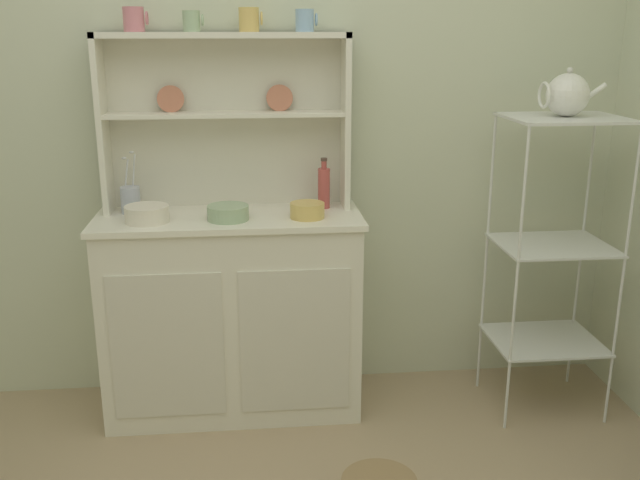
% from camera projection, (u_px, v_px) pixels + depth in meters
% --- Properties ---
extents(wall_back, '(3.84, 0.05, 2.50)m').
position_uv_depth(wall_back, '(257.00, 114.00, 3.04)').
color(wall_back, beige).
rests_on(wall_back, ground).
extents(hutch_cabinet, '(1.08, 0.45, 0.87)m').
position_uv_depth(hutch_cabinet, '(232.00, 311.00, 3.01)').
color(hutch_cabinet, silver).
rests_on(hutch_cabinet, ground).
extents(hutch_shelf_unit, '(1.01, 0.18, 0.72)m').
position_uv_depth(hutch_shelf_unit, '(226.00, 108.00, 2.93)').
color(hutch_shelf_unit, silver).
rests_on(hutch_shelf_unit, hutch_cabinet).
extents(bakers_rack, '(0.46, 0.39, 1.27)m').
position_uv_depth(bakers_rack, '(554.00, 235.00, 2.93)').
color(bakers_rack, silver).
rests_on(bakers_rack, ground).
extents(cup_rose_0, '(0.10, 0.08, 0.09)m').
position_uv_depth(cup_rose_0, '(134.00, 19.00, 2.76)').
color(cup_rose_0, '#D17A84').
rests_on(cup_rose_0, hutch_shelf_unit).
extents(cup_sage_1, '(0.08, 0.07, 0.08)m').
position_uv_depth(cup_sage_1, '(192.00, 21.00, 2.78)').
color(cup_sage_1, '#9EB78E').
rests_on(cup_sage_1, hutch_shelf_unit).
extents(cup_gold_2, '(0.09, 0.08, 0.09)m').
position_uv_depth(cup_gold_2, '(249.00, 20.00, 2.80)').
color(cup_gold_2, '#DBB760').
rests_on(cup_gold_2, hutch_shelf_unit).
extents(cup_sky_3, '(0.09, 0.07, 0.09)m').
position_uv_depth(cup_sky_3, '(305.00, 20.00, 2.82)').
color(cup_sky_3, '#8EB2D1').
rests_on(cup_sky_3, hutch_shelf_unit).
extents(bowl_mixing_large, '(0.17, 0.17, 0.06)m').
position_uv_depth(bowl_mixing_large, '(147.00, 214.00, 2.78)').
color(bowl_mixing_large, silver).
rests_on(bowl_mixing_large, hutch_cabinet).
extents(bowl_floral_medium, '(0.16, 0.16, 0.06)m').
position_uv_depth(bowl_floral_medium, '(228.00, 213.00, 2.81)').
color(bowl_floral_medium, '#9EB78E').
rests_on(bowl_floral_medium, hutch_cabinet).
extents(bowl_cream_small, '(0.14, 0.14, 0.06)m').
position_uv_depth(bowl_cream_small, '(307.00, 210.00, 2.84)').
color(bowl_cream_small, '#DBB760').
rests_on(bowl_cream_small, hutch_cabinet).
extents(jam_bottle, '(0.05, 0.05, 0.21)m').
position_uv_depth(jam_bottle, '(324.00, 187.00, 2.99)').
color(jam_bottle, '#B74C47').
rests_on(jam_bottle, hutch_cabinet).
extents(utensil_jar, '(0.08, 0.08, 0.25)m').
position_uv_depth(utensil_jar, '(131.00, 199.00, 2.91)').
color(utensil_jar, '#B2B7C6').
rests_on(utensil_jar, hutch_cabinet).
extents(porcelain_teapot, '(0.26, 0.17, 0.19)m').
position_uv_depth(porcelain_teapot, '(567.00, 95.00, 2.77)').
color(porcelain_teapot, white).
rests_on(porcelain_teapot, bakers_rack).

